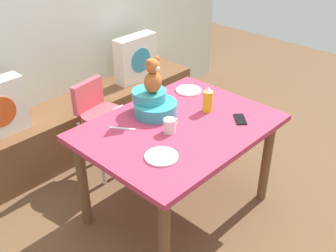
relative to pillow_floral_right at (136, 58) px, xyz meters
name	(u,v)px	position (x,y,z in m)	size (l,w,h in m)	color
ground_plane	(178,209)	(-0.72, -1.21, -0.68)	(8.00, 8.00, 0.00)	brown
back_wall	(43,1)	(-0.72, 0.29, 0.62)	(4.40, 0.10, 2.60)	silver
window_bench	(78,126)	(-0.72, 0.02, -0.45)	(2.60, 0.44, 0.46)	brown
pillow_floral_right	(136,58)	(0.00, 0.00, 0.00)	(0.44, 0.15, 0.44)	white
dining_table	(179,138)	(-0.72, -1.21, -0.04)	(1.27, 0.96, 0.74)	#B73351
highchair	(101,116)	(-0.77, -0.42, -0.16)	(0.37, 0.49, 0.79)	#D84C59
infant_seat_teal	(154,104)	(-0.72, -0.97, 0.13)	(0.30, 0.33, 0.16)	teal
teddy_bear	(153,76)	(-0.72, -0.97, 0.34)	(0.13, 0.12, 0.25)	#A95E2B
ketchup_bottle	(208,100)	(-0.44, -1.22, 0.15)	(0.07, 0.07, 0.18)	gold
coffee_mug	(170,126)	(-0.83, -1.22, 0.11)	(0.12, 0.08, 0.09)	silver
dinner_plate_near	(161,157)	(-1.07, -1.38, 0.07)	(0.20, 0.20, 0.01)	white
dinner_plate_far	(189,90)	(-0.29, -0.92, 0.07)	(0.20, 0.20, 0.01)	white
cell_phone	(240,119)	(-0.38, -1.46, 0.06)	(0.07, 0.14, 0.01)	black
table_fork	(123,128)	(-1.01, -0.97, 0.06)	(0.02, 0.17, 0.01)	silver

